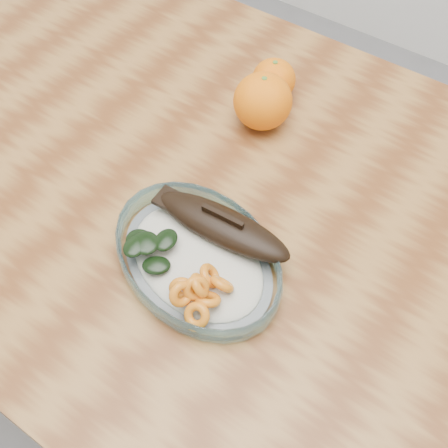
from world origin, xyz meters
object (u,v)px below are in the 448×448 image
(orange_left, at_px, (263,101))
(orange_right, at_px, (274,80))
(dining_table, at_px, (207,220))
(plated_meal, at_px, (198,255))

(orange_left, xyz_separation_m, orange_right, (-0.02, 0.06, -0.01))
(dining_table, xyz_separation_m, plated_meal, (0.08, -0.12, 0.12))
(orange_left, distance_m, orange_right, 0.07)
(plated_meal, relative_size, orange_left, 6.24)
(orange_right, bearing_deg, orange_left, -73.46)
(dining_table, bearing_deg, orange_right, 94.10)
(plated_meal, bearing_deg, dining_table, 138.17)
(plated_meal, distance_m, orange_right, 0.34)
(plated_meal, height_order, orange_right, plated_meal)
(plated_meal, relative_size, orange_right, 8.07)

